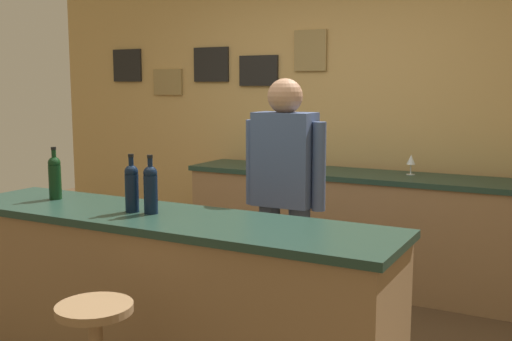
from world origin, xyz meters
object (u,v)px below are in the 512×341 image
(wine_bottle_b, at_px, (132,186))
(bartender, at_px, (285,193))
(wine_bottle_c, at_px, (151,188))
(wine_bottle_a, at_px, (55,176))
(wine_glass_b, at_px, (275,154))
(wine_glass_a, at_px, (252,154))
(wine_glass_c, at_px, (411,160))

(wine_bottle_b, bearing_deg, bartender, 58.18)
(wine_bottle_b, xyz_separation_m, wine_bottle_c, (0.11, 0.01, 0.00))
(wine_bottle_a, distance_m, wine_glass_b, 2.01)
(bartender, bearing_deg, wine_bottle_c, -116.09)
(wine_glass_a, relative_size, wine_glass_c, 1.00)
(bartender, distance_m, wine_bottle_a, 1.35)
(wine_bottle_c, bearing_deg, wine_glass_b, 98.16)
(wine_bottle_a, relative_size, wine_bottle_c, 1.00)
(bartender, xyz_separation_m, wine_bottle_c, (-0.39, -0.79, 0.12))
(wine_bottle_b, height_order, wine_glass_b, wine_bottle_b)
(wine_bottle_b, bearing_deg, wine_glass_a, 100.51)
(bartender, distance_m, wine_glass_c, 1.42)
(wine_glass_b, bearing_deg, wine_bottle_b, -85.02)
(wine_bottle_c, xyz_separation_m, wine_glass_b, (-0.29, 2.02, -0.05))
(bartender, height_order, wine_bottle_b, bartender)
(wine_glass_a, bearing_deg, wine_glass_c, 7.35)
(bartender, distance_m, wine_bottle_c, 0.89)
(wine_bottle_c, relative_size, wine_glass_c, 1.97)
(wine_bottle_c, distance_m, wine_glass_c, 2.30)
(bartender, relative_size, wine_glass_c, 10.45)
(bartender, height_order, wine_glass_b, bartender)
(wine_bottle_a, bearing_deg, wine_glass_c, 53.47)
(wine_bottle_b, distance_m, wine_glass_a, 2.03)
(wine_bottle_b, relative_size, wine_glass_c, 1.97)
(bartender, distance_m, wine_glass_b, 1.40)
(wine_bottle_a, xyz_separation_m, wine_glass_c, (1.55, 2.09, -0.05))
(bartender, bearing_deg, wine_glass_c, 72.82)
(wine_bottle_b, xyz_separation_m, wine_glass_c, (0.92, 2.16, -0.05))
(wine_bottle_a, bearing_deg, bartender, 32.98)
(wine_bottle_b, bearing_deg, wine_glass_c, 66.97)
(wine_glass_a, distance_m, wine_glass_c, 1.30)
(bartender, distance_m, wine_glass_a, 1.48)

